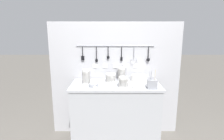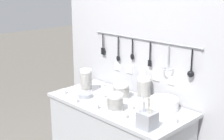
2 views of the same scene
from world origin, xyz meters
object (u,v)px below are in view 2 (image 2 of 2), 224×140
(steel_mixing_bowl, at_px, (85,95))
(cup_front_right, at_px, (63,92))
(cup_front_left, at_px, (102,85))
(cup_by_caddy, at_px, (96,106))
(cup_beside_plates, at_px, (124,115))
(bowl_stack_tall_left, at_px, (115,103))
(cutlery_caddy, at_px, (147,120))
(bowl_stack_short_front, at_px, (86,80))
(cup_mid_row, at_px, (103,95))
(cup_edge_near, at_px, (84,83))
(cup_centre, at_px, (105,101))
(bowl_stack_back_corner, at_px, (121,91))
(cup_back_right, at_px, (131,107))
(cup_back_left, at_px, (75,100))
(plate_stack, at_px, (164,104))
(cup_edge_far, at_px, (174,120))
(bowl_stack_nested_right, at_px, (144,88))

(steel_mixing_bowl, bearing_deg, cup_front_right, -156.66)
(cup_front_left, height_order, cup_by_caddy, same)
(cup_front_right, distance_m, cup_beside_plates, 0.78)
(bowl_stack_tall_left, bearing_deg, cup_beside_plates, -18.85)
(cutlery_caddy, distance_m, cup_front_right, 1.02)
(bowl_stack_short_front, bearing_deg, cup_mid_row, 0.73)
(bowl_stack_short_front, bearing_deg, cup_edge_near, 146.53)
(bowl_stack_short_front, relative_size, cup_front_left, 4.36)
(cup_centre, bearing_deg, steel_mixing_bowl, -177.02)
(bowl_stack_back_corner, xyz_separation_m, cup_back_right, (0.25, -0.14, -0.04))
(cup_mid_row, bearing_deg, cup_by_caddy, -55.52)
(cup_edge_near, distance_m, cup_centre, 0.55)
(cup_back_left, distance_m, cup_edge_near, 0.47)
(bowl_stack_tall_left, relative_size, cup_front_left, 2.88)
(cup_front_right, xyz_separation_m, cup_mid_row, (0.33, 0.20, 0.00))
(cup_by_caddy, distance_m, cup_edge_near, 0.63)
(cup_front_right, distance_m, cup_centre, 0.47)
(bowl_stack_back_corner, bearing_deg, cup_by_caddy, -84.33)
(bowl_stack_short_front, relative_size, cup_edge_near, 4.36)
(bowl_stack_back_corner, bearing_deg, cup_edge_near, -177.85)
(bowl_stack_back_corner, distance_m, cup_back_right, 0.29)
(cup_front_left, distance_m, cup_by_caddy, 0.58)
(plate_stack, bearing_deg, cup_back_right, -133.92)
(cup_edge_far, bearing_deg, cup_front_right, -168.64)
(cup_front_left, xyz_separation_m, cup_edge_near, (-0.16, -0.11, 0.00))
(steel_mixing_bowl, bearing_deg, cup_back_right, 10.04)
(bowl_stack_short_front, relative_size, cup_back_left, 4.36)
(cup_edge_far, height_order, cup_back_left, same)
(cup_front_right, bearing_deg, cup_edge_near, 99.88)
(cup_mid_row, relative_size, cup_edge_far, 1.00)
(bowl_stack_nested_right, distance_m, bowl_stack_back_corner, 0.21)
(bowl_stack_back_corner, height_order, cup_by_caddy, bowl_stack_back_corner)
(cup_centre, xyz_separation_m, cup_beside_plates, (0.32, -0.10, 0.00))
(bowl_stack_short_front, distance_m, cup_mid_row, 0.25)
(bowl_stack_back_corner, bearing_deg, cup_back_right, -29.51)
(cup_by_caddy, bearing_deg, cup_front_right, 176.89)
(cup_back_right, height_order, cup_by_caddy, same)
(cutlery_caddy, bearing_deg, plate_stack, 108.47)
(plate_stack, distance_m, cup_beside_plates, 0.38)
(plate_stack, relative_size, cup_mid_row, 4.84)
(cup_front_left, bearing_deg, cup_edge_near, -147.01)
(cup_front_right, bearing_deg, bowl_stack_back_corner, 34.99)
(bowl_stack_back_corner, height_order, cup_edge_near, bowl_stack_back_corner)
(bowl_stack_tall_left, distance_m, bowl_stack_nested_right, 0.38)
(bowl_stack_nested_right, height_order, plate_stack, bowl_stack_nested_right)
(bowl_stack_short_front, bearing_deg, cup_front_left, 87.48)
(bowl_stack_nested_right, bearing_deg, cup_back_right, -73.22)
(cup_by_caddy, height_order, cup_beside_plates, same)
(bowl_stack_tall_left, height_order, cup_beside_plates, bowl_stack_tall_left)
(cup_front_left, xyz_separation_m, cup_mid_row, (0.22, -0.20, 0.00))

